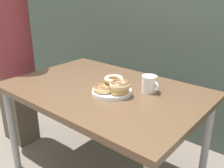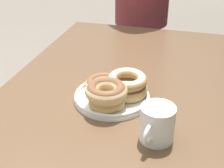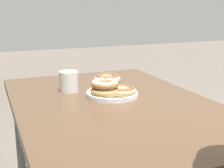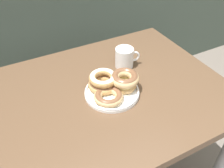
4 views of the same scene
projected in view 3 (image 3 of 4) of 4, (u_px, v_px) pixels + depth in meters
The scene contains 3 objects.
dining_table at pixel (114, 116), 1.43m from camera, with size 1.30×0.87×0.72m.
donut_plate at pixel (110, 87), 1.50m from camera, with size 0.27×0.26×0.09m.
coffee_mug at pixel (69, 81), 1.58m from camera, with size 0.13×0.09×0.10m.
Camera 3 is at (-1.25, 0.79, 1.14)m, focal length 50.00 mm.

